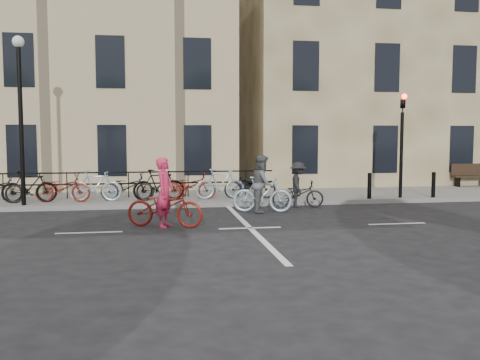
{
  "coord_description": "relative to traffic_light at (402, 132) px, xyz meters",
  "views": [
    {
      "loc": [
        -2.42,
        -13.29,
        2.42
      ],
      "look_at": [
        0.0,
        1.61,
        1.1
      ],
      "focal_mm": 40.0,
      "sensor_mm": 36.0,
      "label": 1
    }
  ],
  "objects": [
    {
      "name": "ground",
      "position": [
        -6.2,
        -4.34,
        -2.45
      ],
      "size": [
        120.0,
        120.0,
        0.0
      ],
      "primitive_type": "plane",
      "color": "black",
      "rests_on": "ground"
    },
    {
      "name": "sidewalk",
      "position": [
        -10.2,
        1.66,
        -2.38
      ],
      "size": [
        46.0,
        4.0,
        0.15
      ],
      "primitive_type": "cube",
      "color": "slate",
      "rests_on": "ground"
    },
    {
      "name": "building_east",
      "position": [
        2.8,
        8.66,
        3.7
      ],
      "size": [
        14.0,
        10.0,
        12.0
      ],
      "primitive_type": "cube",
      "color": "#8B7A54",
      "rests_on": "sidewalk"
    },
    {
      "name": "building_west",
      "position": [
        -15.2,
        8.66,
        2.7
      ],
      "size": [
        20.0,
        10.0,
        10.0
      ],
      "primitive_type": "cube",
      "color": "tan",
      "rests_on": "sidewalk"
    },
    {
      "name": "traffic_light",
      "position": [
        0.0,
        0.0,
        0.0
      ],
      "size": [
        0.18,
        0.3,
        3.9
      ],
      "color": "black",
      "rests_on": "sidewalk"
    },
    {
      "name": "lamp_post",
      "position": [
        -12.7,
        0.06,
        1.04
      ],
      "size": [
        0.36,
        0.36,
        5.28
      ],
      "color": "black",
      "rests_on": "sidewalk"
    },
    {
      "name": "bollard_east",
      "position": [
        -1.2,
        -0.09,
        -1.85
      ],
      "size": [
        0.14,
        0.14,
        0.9
      ],
      "primitive_type": "cylinder",
      "color": "black",
      "rests_on": "sidewalk"
    },
    {
      "name": "bollard_west",
      "position": [
        1.2,
        -0.09,
        -1.85
      ],
      "size": [
        0.14,
        0.14,
        0.9
      ],
      "primitive_type": "cylinder",
      "color": "black",
      "rests_on": "sidewalk"
    },
    {
      "name": "bench",
      "position": [
        4.8,
        3.39,
        -1.78
      ],
      "size": [
        1.6,
        0.41,
        0.97
      ],
      "color": "black",
      "rests_on": "sidewalk"
    },
    {
      "name": "parked_bikes",
      "position": [
        -9.5,
        0.7,
        -1.81
      ],
      "size": [
        10.4,
        1.23,
        1.05
      ],
      "color": "black",
      "rests_on": "sidewalk"
    },
    {
      "name": "cyclist_pink",
      "position": [
        -8.34,
        -3.83,
        -1.83
      ],
      "size": [
        2.15,
        1.38,
        1.81
      ],
      "rotation": [
        0.0,
        0.0,
        1.21
      ],
      "color": "maroon",
      "rests_on": "ground"
    },
    {
      "name": "cyclist_grey",
      "position": [
        -5.33,
        -1.65,
        -1.74
      ],
      "size": [
        1.89,
        0.99,
        1.76
      ],
      "rotation": [
        0.0,
        0.0,
        1.33
      ],
      "color": "#95B5C4",
      "rests_on": "ground"
    },
    {
      "name": "cyclist_dark",
      "position": [
        -3.96,
        -0.79,
        -1.87
      ],
      "size": [
        1.76,
        1.05,
        1.49
      ],
      "rotation": [
        0.0,
        0.0,
        1.38
      ],
      "color": "black",
      "rests_on": "ground"
    }
  ]
}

